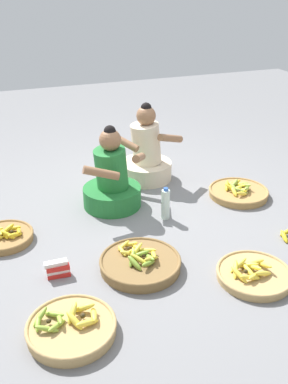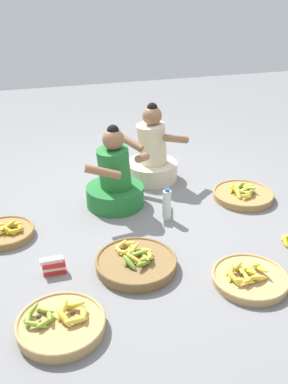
% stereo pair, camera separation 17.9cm
% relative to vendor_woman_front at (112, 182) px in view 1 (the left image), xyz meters
% --- Properties ---
extents(ground_plane, '(10.00, 10.00, 0.00)m').
position_rel_vendor_woman_front_xyz_m(ground_plane, '(0.12, -0.30, -0.24)').
color(ground_plane, slate).
extents(vendor_woman_front, '(0.66, 0.53, 0.76)m').
position_rel_vendor_woman_front_xyz_m(vendor_woman_front, '(0.00, 0.00, 0.00)').
color(vendor_woman_front, '#237233').
rests_on(vendor_woman_front, ground).
extents(vendor_woman_behind, '(0.73, 0.52, 0.79)m').
position_rel_vendor_woman_front_xyz_m(vendor_woman_behind, '(0.48, 0.43, 0.01)').
color(vendor_woman_behind, beige).
rests_on(vendor_woman_behind, ground).
extents(banana_basket_near_bicycle, '(0.53, 0.53, 0.13)m').
position_rel_vendor_woman_front_xyz_m(banana_basket_near_bicycle, '(0.61, -1.36, -0.20)').
color(banana_basket_near_bicycle, tan).
rests_on(banana_basket_near_bicycle, ground).
extents(banana_basket_back_left, '(0.46, 0.46, 0.13)m').
position_rel_vendor_woman_front_xyz_m(banana_basket_back_left, '(-0.97, -0.27, -0.20)').
color(banana_basket_back_left, olive).
rests_on(banana_basket_back_left, ground).
extents(banana_basket_mid_left, '(0.59, 0.59, 0.15)m').
position_rel_vendor_woman_front_xyz_m(banana_basket_mid_left, '(-0.08, -0.98, -0.19)').
color(banana_basket_mid_left, brown).
rests_on(banana_basket_mid_left, ground).
extents(banana_basket_back_right, '(0.54, 0.54, 0.15)m').
position_rel_vendor_woman_front_xyz_m(banana_basket_back_right, '(-0.68, -1.44, -0.19)').
color(banana_basket_back_right, tan).
rests_on(banana_basket_back_right, ground).
extents(banana_basket_front_center, '(0.56, 0.56, 0.14)m').
position_rel_vendor_woman_front_xyz_m(banana_basket_front_center, '(1.17, -0.23, -0.20)').
color(banana_basket_front_center, '#A87F47').
rests_on(banana_basket_front_center, ground).
extents(water_bottle, '(0.07, 0.07, 0.29)m').
position_rel_vendor_woman_front_xyz_m(water_bottle, '(0.36, -0.38, -0.10)').
color(water_bottle, silver).
rests_on(water_bottle, ground).
extents(packet_carton_stack, '(0.17, 0.07, 0.12)m').
position_rel_vendor_woman_front_xyz_m(packet_carton_stack, '(-0.66, -0.87, -0.18)').
color(packet_carton_stack, red).
rests_on(packet_carton_stack, ground).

